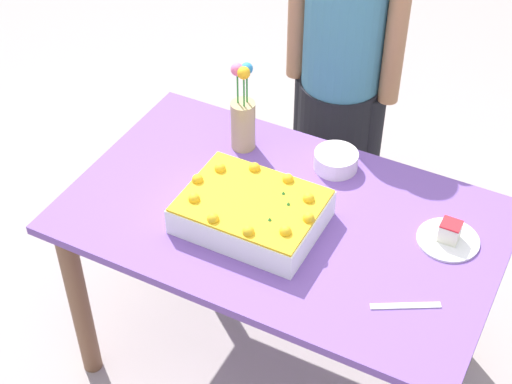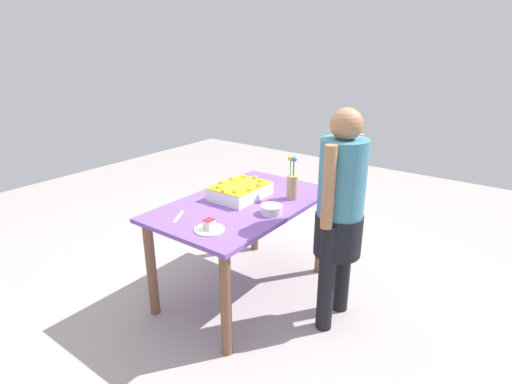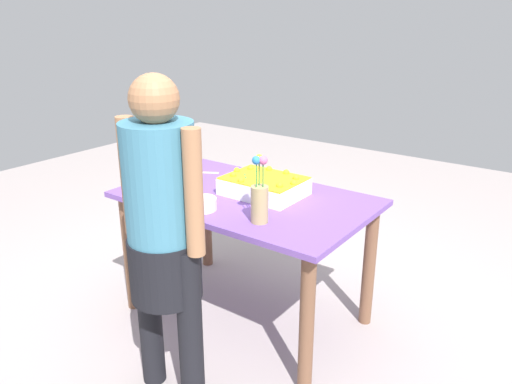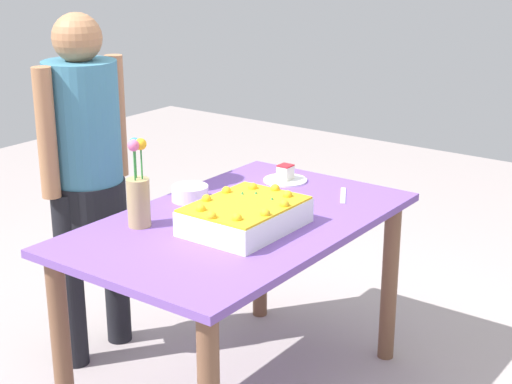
{
  "view_description": "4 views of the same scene",
  "coord_description": "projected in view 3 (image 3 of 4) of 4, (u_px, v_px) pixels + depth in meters",
  "views": [
    {
      "loc": [
        -0.76,
        1.64,
        2.44
      ],
      "look_at": [
        0.11,
        -0.03,
        0.78
      ],
      "focal_mm": 55.0,
      "sensor_mm": 36.0,
      "label": 1
    },
    {
      "loc": [
        -2.14,
        -1.7,
        1.83
      ],
      "look_at": [
        0.11,
        -0.04,
        0.81
      ],
      "focal_mm": 28.0,
      "sensor_mm": 36.0,
      "label": 2
    },
    {
      "loc": [
        1.56,
        -2.05,
        1.7
      ],
      "look_at": [
        0.05,
        0.02,
        0.78
      ],
      "focal_mm": 35.0,
      "sensor_mm": 36.0,
      "label": 3
    },
    {
      "loc": [
        2.2,
        1.69,
        1.78
      ],
      "look_at": [
        0.02,
        0.09,
        0.89
      ],
      "focal_mm": 55.0,
      "sensor_mm": 36.0,
      "label": 4
    }
  ],
  "objects": [
    {
      "name": "ground_plane",
      "position": [
        246.0,
        313.0,
        3.0
      ],
      "size": [
        8.0,
        8.0,
        0.0
      ],
      "primitive_type": "plane",
      "color": "#A49997"
    },
    {
      "name": "dining_table",
      "position": [
        246.0,
        217.0,
        2.79
      ],
      "size": [
        1.37,
        0.84,
        0.75
      ],
      "color": "#714BA2",
      "rests_on": "ground_plane"
    },
    {
      "name": "sheet_cake",
      "position": [
        264.0,
        186.0,
        2.75
      ],
      "size": [
        0.42,
        0.32,
        0.12
      ],
      "color": "white",
      "rests_on": "dining_table"
    },
    {
      "name": "serving_plate_with_slice",
      "position": [
        165.0,
        181.0,
        2.91
      ],
      "size": [
        0.19,
        0.19,
        0.07
      ],
      "color": "white",
      "rests_on": "dining_table"
    },
    {
      "name": "cake_knife",
      "position": [
        203.0,
        172.0,
        3.14
      ],
      "size": [
        0.18,
        0.11,
        0.0
      ],
      "primitive_type": "cube",
      "rotation": [
        0.0,
        0.0,
        3.65
      ],
      "color": "silver",
      "rests_on": "dining_table"
    },
    {
      "name": "flower_vase",
      "position": [
        260.0,
        198.0,
        2.36
      ],
      "size": [
        0.08,
        0.08,
        0.33
      ],
      "color": "tan",
      "rests_on": "dining_table"
    },
    {
      "name": "fruit_bowl",
      "position": [
        202.0,
        204.0,
        2.54
      ],
      "size": [
        0.15,
        0.15,
        0.06
      ],
      "primitive_type": "cylinder",
      "color": "silver",
      "rests_on": "dining_table"
    },
    {
      "name": "person_standing",
      "position": [
        163.0,
        226.0,
        2.1
      ],
      "size": [
        0.45,
        0.31,
        1.49
      ],
      "rotation": [
        0.0,
        0.0,
        1.57
      ],
      "color": "black",
      "rests_on": "ground_plane"
    }
  ]
}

